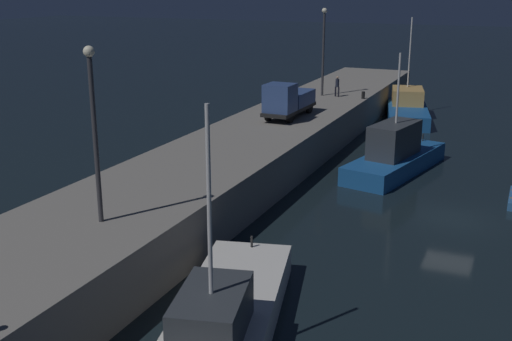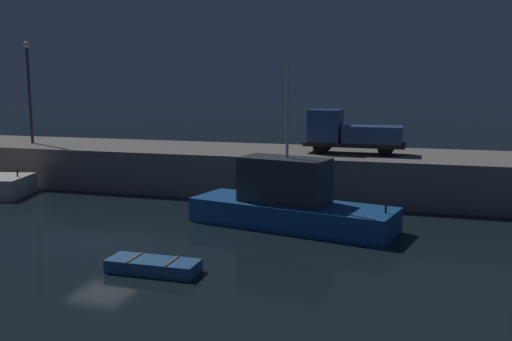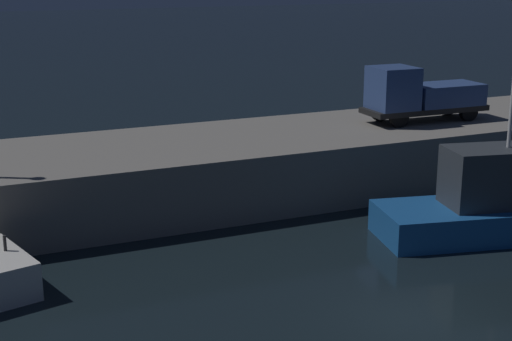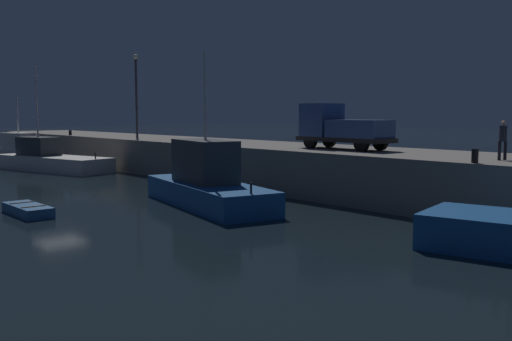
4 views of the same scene
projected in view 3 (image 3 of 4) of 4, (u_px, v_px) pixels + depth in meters
The scene contains 4 objects.
ground_plane at pixel (411, 320), 21.64m from camera, with size 320.00×320.00×0.00m, color black.
pier_quay at pixel (234, 167), 32.87m from camera, with size 76.12×7.37×2.62m.
fishing_trawler_red at pixel (507, 204), 28.33m from camera, with size 10.33×5.10×7.76m.
utility_truck at pixel (420, 95), 35.56m from camera, with size 6.02×2.08×2.63m.
Camera 3 is at (-12.07, -16.29, 9.71)m, focal length 53.72 mm.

